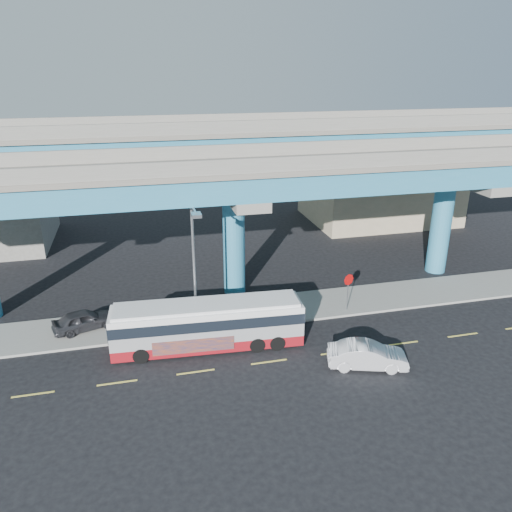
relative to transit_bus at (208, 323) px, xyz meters
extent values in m
plane|color=black|center=(2.94, -2.06, -1.50)|extent=(120.00, 120.00, 0.00)
cube|color=gray|center=(2.94, 3.44, -1.43)|extent=(70.00, 4.00, 0.15)
cube|color=#D8C64C|center=(-9.06, -2.36, -1.50)|extent=(2.00, 0.12, 0.01)
cube|color=#D8C64C|center=(-5.06, -2.36, -1.50)|extent=(2.00, 0.12, 0.01)
cube|color=#D8C64C|center=(-1.06, -2.36, -1.50)|extent=(2.00, 0.12, 0.01)
cube|color=#D8C64C|center=(2.94, -2.36, -1.50)|extent=(2.00, 0.12, 0.01)
cube|color=#D8C64C|center=(6.94, -2.36, -1.50)|extent=(2.00, 0.12, 0.01)
cube|color=#D8C64C|center=(10.94, -2.36, -1.50)|extent=(2.00, 0.12, 0.01)
cube|color=#D8C64C|center=(14.94, -2.36, -1.50)|extent=(2.00, 0.12, 0.01)
cylinder|color=teal|center=(2.94, 6.94, 2.20)|extent=(1.50, 1.50, 7.40)
cube|color=gray|center=(2.94, 6.94, 6.20)|extent=(2.00, 12.00, 0.60)
cube|color=gray|center=(2.94, 10.44, 7.10)|extent=(1.80, 5.00, 1.20)
cylinder|color=teal|center=(18.94, 6.94, 2.20)|extent=(1.50, 1.50, 7.40)
cube|color=gray|center=(18.94, 6.94, 6.20)|extent=(2.00, 12.00, 0.60)
cube|color=gray|center=(18.94, 10.44, 7.10)|extent=(1.80, 5.00, 1.20)
cube|color=teal|center=(2.94, 3.44, 7.20)|extent=(52.00, 5.00, 1.40)
cube|color=gray|center=(2.94, 3.44, 8.05)|extent=(52.00, 5.40, 0.30)
cube|color=gray|center=(2.94, 0.94, 8.60)|extent=(52.00, 0.25, 0.80)
cube|color=gray|center=(2.94, 5.94, 8.60)|extent=(52.00, 0.25, 0.80)
cube|color=teal|center=(2.94, 10.44, 8.40)|extent=(52.00, 5.00, 1.40)
cube|color=gray|center=(2.94, 10.44, 9.25)|extent=(52.00, 5.40, 0.30)
cube|color=gray|center=(2.94, 7.94, 9.80)|extent=(52.00, 0.25, 0.80)
cube|color=gray|center=(2.94, 12.94, 9.80)|extent=(52.00, 0.25, 0.80)
cube|color=tan|center=(20.94, 20.94, 2.00)|extent=(14.00, 10.00, 7.00)
cube|color=black|center=(20.94, 15.84, 4.10)|extent=(12.00, 0.25, 1.20)
cube|color=maroon|center=(-0.01, 0.00, -1.02)|extent=(10.76, 2.97, 0.62)
cube|color=#A9A9AD|center=(-0.01, 0.00, -0.04)|extent=(10.76, 2.97, 1.33)
cube|color=black|center=(-0.01, 0.00, 0.40)|extent=(10.82, 3.02, 0.62)
cube|color=silver|center=(-0.01, 0.00, 0.89)|extent=(10.76, 2.97, 0.35)
cube|color=silver|center=(-0.01, 0.00, 1.15)|extent=(10.34, 2.69, 0.18)
cube|color=black|center=(5.31, -0.35, 0.27)|extent=(0.19, 2.01, 1.06)
cube|color=black|center=(-5.34, 0.36, 0.27)|extent=(0.19, 2.01, 1.06)
cube|color=#12234F|center=(-0.97, -1.09, -0.69)|extent=(4.42, 0.35, 0.80)
cylinder|color=black|center=(-3.79, -0.76, -1.06)|extent=(0.90, 0.32, 0.89)
cylinder|color=black|center=(-3.66, 1.27, -1.06)|extent=(0.90, 0.32, 0.89)
cylinder|color=black|center=(2.57, -1.19, -1.06)|extent=(0.90, 0.32, 0.89)
cylinder|color=black|center=(2.71, 0.84, -1.06)|extent=(0.90, 0.32, 0.89)
cylinder|color=black|center=(3.72, -1.27, -1.06)|extent=(0.90, 0.32, 0.89)
cylinder|color=black|center=(3.86, 0.76, -1.06)|extent=(0.90, 0.32, 0.89)
imported|color=silver|center=(7.89, -4.02, -0.82)|extent=(3.82, 5.00, 1.38)
imported|color=#2C2C31|center=(-7.00, 3.52, -0.73)|extent=(3.61, 4.51, 1.24)
cylinder|color=gray|center=(-0.41, 1.94, 2.68)|extent=(0.16, 0.16, 8.06)
cylinder|color=gray|center=(-0.41, 0.85, 6.49)|extent=(0.12, 2.18, 0.12)
cube|color=gray|center=(-0.41, -0.23, 6.43)|extent=(0.50, 0.70, 0.18)
cylinder|color=gray|center=(9.41, 2.14, -0.26)|extent=(0.06, 0.06, 2.19)
cylinder|color=#B20A0A|center=(9.41, 2.11, 0.79)|extent=(0.73, 0.26, 0.76)
camera|label=1|loc=(-3.29, -24.72, 13.63)|focal=35.00mm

